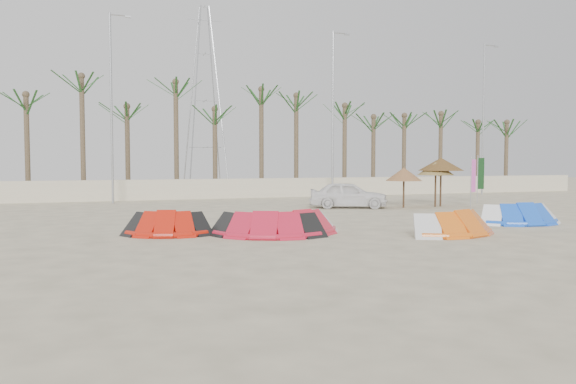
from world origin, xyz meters
name	(u,v)px	position (x,y,z in m)	size (l,w,h in m)	color
ground	(357,249)	(0.00, 0.00, 0.00)	(120.00, 120.00, 0.00)	beige
boundary_wall	(208,189)	(0.00, 22.00, 0.65)	(60.00, 0.30, 1.30)	beige
palm_line	(213,102)	(0.67, 23.50, 6.44)	(52.00, 4.00, 7.70)	brown
lamp_b	(112,104)	(-5.96, 20.00, 5.77)	(1.25, 0.14, 11.00)	#A5A8AD
lamp_c	(333,111)	(8.04, 20.00, 5.77)	(1.25, 0.14, 11.00)	#A5A8AD
lamp_d	(484,116)	(20.04, 20.00, 5.77)	(1.25, 0.14, 11.00)	#A5A8AD
pylon	(206,193)	(1.00, 28.00, 0.00)	(3.00, 3.00, 14.00)	#A5A8AD
kite_red_left	(166,222)	(-4.77, 4.88, 0.42)	(3.20, 2.17, 0.90)	red
kite_red_mid	(264,223)	(-1.67, 3.64, 0.42)	(4.10, 2.81, 0.90)	red
kite_red_right	(295,221)	(-0.55, 3.74, 0.42)	(3.82, 2.50, 0.90)	red
kite_orange	(449,221)	(4.47, 1.99, 0.42)	(3.98, 2.52, 0.90)	orange
kite_blue	(516,213)	(8.87, 3.77, 0.42)	(3.45, 1.79, 0.90)	blue
parasol_left	(404,174)	(8.54, 11.82, 1.78)	(1.93, 1.93, 2.13)	#4C331E
parasol_mid	(441,164)	(10.82, 11.79, 2.30)	(2.47, 2.47, 2.66)	#4C331E
parasol_right	(436,169)	(10.39, 11.64, 2.07)	(1.99, 1.99, 2.42)	#4C331E
flag_pink	(474,177)	(12.34, 10.97, 1.61)	(0.44, 0.16, 2.72)	#A5A8AD
flag_green	(480,175)	(14.41, 13.10, 1.67)	(0.45, 0.06, 2.81)	#A5A8AD
car	(348,195)	(5.66, 12.58, 0.70)	(1.65, 4.10, 1.40)	white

